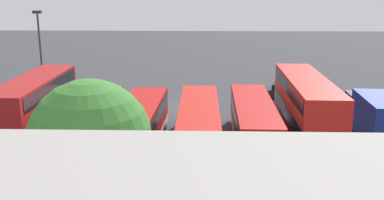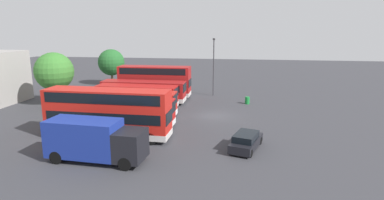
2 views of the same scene
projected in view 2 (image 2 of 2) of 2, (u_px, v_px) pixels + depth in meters
name	position (u px, v px, depth m)	size (l,w,h in m)	color
ground_plane	(215.00, 116.00, 37.02)	(140.00, 140.00, 0.00)	#38383D
bus_double_decker_near_end	(108.00, 112.00, 29.11)	(2.81, 11.57, 4.55)	red
bus_single_deck_second	(120.00, 111.00, 32.67)	(2.76, 11.29, 2.95)	#B71411
bus_single_deck_third	(126.00, 103.00, 36.27)	(2.69, 11.38, 2.95)	red
bus_single_deck_fourth	(137.00, 96.00, 40.05)	(2.91, 10.22, 2.95)	#B71411
bus_single_deck_fifth	(144.00, 91.00, 43.29)	(2.65, 11.37, 2.95)	#A51919
bus_double_decker_sixth	(155.00, 81.00, 46.57)	(2.63, 10.48, 4.55)	#A51919
box_truck_blue	(94.00, 140.00, 24.12)	(2.95, 7.64, 3.20)	navy
car_hatchback_silver	(246.00, 141.00, 26.72)	(4.73, 2.96, 1.43)	black
lamp_post_tall	(214.00, 63.00, 47.23)	(0.70, 0.30, 8.49)	#38383D
waste_bin_yellow	(247.00, 100.00, 42.79)	(0.60, 0.60, 0.95)	#197F33
tree_leftmost	(54.00, 71.00, 41.30)	(4.92, 4.92, 6.93)	#4C3823
tree_midright	(111.00, 62.00, 56.53)	(4.63, 4.63, 6.33)	#4C3823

